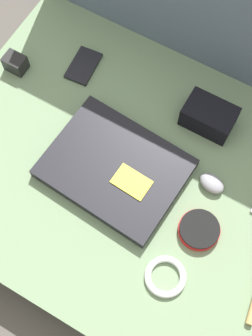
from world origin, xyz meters
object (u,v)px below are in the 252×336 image
at_px(computer_mouse, 212,183).
at_px(laptop, 115,168).
at_px(charger_brick, 16,63).
at_px(speaker_puck, 199,230).
at_px(phone_silver, 83,66).
at_px(camera_pouch, 209,116).

bearing_deg(computer_mouse, laptop, -147.15).
bearing_deg(charger_brick, computer_mouse, -4.12).
bearing_deg(speaker_puck, phone_silver, 151.95).
relative_size(speaker_puck, camera_pouch, 0.76).
bearing_deg(camera_pouch, computer_mouse, -60.58).
bearing_deg(camera_pouch, phone_silver, -177.82).
xyz_separation_m(laptop, speaker_puck, (0.25, -0.04, -0.00)).
height_order(computer_mouse, speaker_puck, computer_mouse).
relative_size(computer_mouse, camera_pouch, 0.56).
bearing_deg(phone_silver, charger_brick, -154.84).
bearing_deg(laptop, phone_silver, 140.01).
height_order(speaker_puck, camera_pouch, camera_pouch).
height_order(laptop, charger_brick, charger_brick).
distance_m(computer_mouse, phone_silver, 0.48).
distance_m(phone_silver, camera_pouch, 0.38).
xyz_separation_m(speaker_puck, camera_pouch, (-0.11, 0.27, 0.02)).
xyz_separation_m(laptop, charger_brick, (-0.39, 0.13, 0.01)).
bearing_deg(charger_brick, speaker_puck, -14.34).
xyz_separation_m(phone_silver, camera_pouch, (0.37, 0.01, 0.03)).
bearing_deg(laptop, computer_mouse, 24.38).
bearing_deg(speaker_puck, computer_mouse, 101.94).
xyz_separation_m(computer_mouse, camera_pouch, (-0.09, 0.15, 0.02)).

